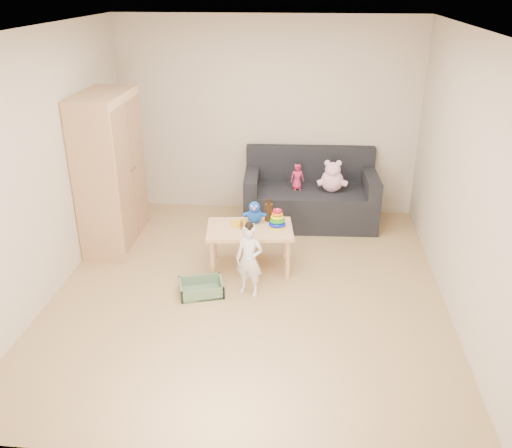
# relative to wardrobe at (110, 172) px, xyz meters

# --- Properties ---
(room) EXTENTS (4.50, 4.50, 4.50)m
(room) POSITION_rel_wardrobe_xyz_m (1.73, -0.94, 0.38)
(room) COLOR tan
(room) RESTS_ON ground
(wardrobe) EXTENTS (0.51, 1.02, 1.84)m
(wardrobe) POSITION_rel_wardrobe_xyz_m (0.00, 0.00, 0.00)
(wardrobe) COLOR tan
(wardrobe) RESTS_ON ground
(sofa) EXTENTS (1.76, 0.95, 0.48)m
(sofa) POSITION_rel_wardrobe_xyz_m (2.35, 0.85, -0.68)
(sofa) COLOR black
(sofa) RESTS_ON ground
(play_table) EXTENTS (1.00, 0.70, 0.49)m
(play_table) POSITION_rel_wardrobe_xyz_m (1.69, -0.46, -0.67)
(play_table) COLOR #E9B080
(play_table) RESTS_ON ground
(storage_bin) EXTENTS (0.53, 0.45, 0.13)m
(storage_bin) POSITION_rel_wardrobe_xyz_m (1.25, -1.06, -0.85)
(storage_bin) COLOR #5E7F5C
(storage_bin) RESTS_ON ground
(toddler) EXTENTS (0.32, 0.26, 0.76)m
(toddler) POSITION_rel_wardrobe_xyz_m (1.75, -1.00, -0.54)
(toddler) COLOR white
(toddler) RESTS_ON ground
(pink_bear) EXTENTS (0.34, 0.31, 0.35)m
(pink_bear) POSITION_rel_wardrobe_xyz_m (2.62, 0.79, -0.26)
(pink_bear) COLOR #FFBBD8
(pink_bear) RESTS_ON sofa
(doll) EXTENTS (0.20, 0.16, 0.34)m
(doll) POSITION_rel_wardrobe_xyz_m (2.17, 0.82, -0.27)
(doll) COLOR #D72858
(doll) RESTS_ON sofa
(ring_stacker) EXTENTS (0.19, 0.19, 0.22)m
(ring_stacker) POSITION_rel_wardrobe_xyz_m (1.99, -0.41, -0.34)
(ring_stacker) COLOR #ECFF0D
(ring_stacker) RESTS_ON play_table
(brown_bottle) EXTENTS (0.09, 0.09, 0.26)m
(brown_bottle) POSITION_rel_wardrobe_xyz_m (1.88, -0.23, -0.32)
(brown_bottle) COLOR black
(brown_bottle) RESTS_ON play_table
(blue_plush) EXTENTS (0.25, 0.22, 0.26)m
(blue_plush) POSITION_rel_wardrobe_xyz_m (1.73, -0.31, -0.30)
(blue_plush) COLOR blue
(blue_plush) RESTS_ON play_table
(wooden_figure) EXTENTS (0.05, 0.05, 0.11)m
(wooden_figure) POSITION_rel_wardrobe_xyz_m (1.61, -0.51, -0.37)
(wooden_figure) COLOR brown
(wooden_figure) RESTS_ON play_table
(yellow_book) EXTENTS (0.24, 0.24, 0.01)m
(yellow_book) POSITION_rel_wardrobe_xyz_m (1.57, -0.37, -0.42)
(yellow_book) COLOR gold
(yellow_book) RESTS_ON play_table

